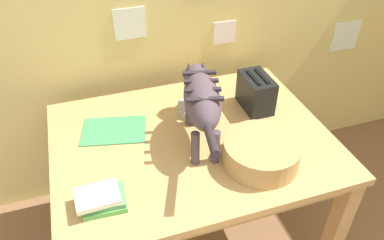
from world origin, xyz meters
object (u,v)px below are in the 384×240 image
(cat, at_px, (201,98))
(saucer_bowl, at_px, (196,108))
(coffee_mug, at_px, (197,97))
(toaster, at_px, (256,92))
(dining_table, at_px, (192,152))
(book_stack, at_px, (102,199))
(wicker_basket, at_px, (261,153))
(magazine, at_px, (114,130))

(cat, xyz_separation_m, saucer_bowl, (0.04, 0.19, -0.19))
(coffee_mug, relative_size, toaster, 0.59)
(dining_table, xyz_separation_m, cat, (0.04, -0.00, 0.30))
(book_stack, height_order, toaster, toaster)
(dining_table, distance_m, coffee_mug, 0.27)
(dining_table, xyz_separation_m, saucer_bowl, (0.08, 0.19, 0.11))
(saucer_bowl, bearing_deg, dining_table, -113.34)
(book_stack, bearing_deg, coffee_mug, 41.20)
(saucer_bowl, bearing_deg, wicker_basket, -72.51)
(wicker_basket, bearing_deg, dining_table, 132.45)
(book_stack, bearing_deg, dining_table, 31.25)
(saucer_bowl, bearing_deg, book_stack, -138.58)
(book_stack, xyz_separation_m, toaster, (0.80, 0.39, 0.05))
(saucer_bowl, distance_m, magazine, 0.41)
(magazine, xyz_separation_m, toaster, (0.69, -0.03, 0.08))
(magazine, xyz_separation_m, book_stack, (-0.10, -0.42, 0.03))
(cat, relative_size, wicker_basket, 2.12)
(saucer_bowl, xyz_separation_m, coffee_mug, (0.00, 0.00, 0.06))
(dining_table, height_order, wicker_basket, wicker_basket)
(coffee_mug, bearing_deg, cat, -103.74)
(toaster, bearing_deg, saucer_bowl, 168.26)
(dining_table, xyz_separation_m, book_stack, (-0.43, -0.26, 0.12))
(coffee_mug, relative_size, wicker_basket, 0.38)
(toaster, bearing_deg, wicker_basket, -112.33)
(coffee_mug, height_order, book_stack, coffee_mug)
(dining_table, bearing_deg, cat, -7.13)
(saucer_bowl, height_order, coffee_mug, coffee_mug)
(cat, height_order, magazine, cat)
(cat, distance_m, wicker_basket, 0.33)
(book_stack, bearing_deg, magazine, 75.97)
(toaster, bearing_deg, cat, -157.61)
(cat, relative_size, magazine, 2.30)
(cat, bearing_deg, toaster, 35.04)
(saucer_bowl, relative_size, book_stack, 0.99)
(saucer_bowl, height_order, toaster, toaster)
(cat, xyz_separation_m, book_stack, (-0.47, -0.25, -0.18))
(cat, xyz_separation_m, coffee_mug, (0.05, 0.19, -0.13))
(wicker_basket, relative_size, toaster, 1.55)
(magazine, relative_size, wicker_basket, 0.92)
(dining_table, bearing_deg, coffee_mug, 65.68)
(coffee_mug, distance_m, toaster, 0.29)
(cat, relative_size, saucer_bowl, 3.65)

